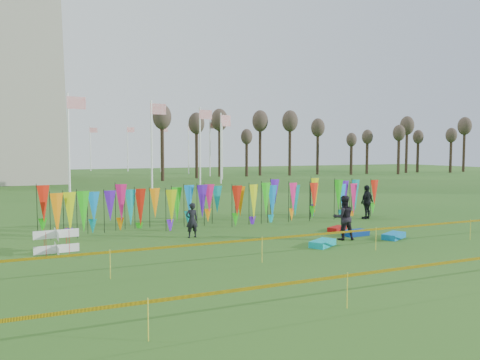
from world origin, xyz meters
name	(u,v)px	position (x,y,z in m)	size (l,w,h in m)	color
ground	(293,251)	(0.00, 0.00, 0.00)	(160.00, 160.00, 0.00)	#204D15
banner_row	(231,201)	(0.28, 6.89, 1.26)	(18.64, 0.64, 2.14)	black
caution_tape_near	(303,237)	(-0.22, -1.08, 0.78)	(26.00, 0.02, 0.90)	#ECBB04
caution_tape_far	(404,270)	(-0.22, -6.12, 0.78)	(26.00, 0.02, 0.90)	#ECBB04
tree_line	(331,134)	(32.00, 44.00, 6.17)	(53.92, 1.92, 7.84)	#37281B
box_kite	(57,242)	(-8.34, 3.25, 0.46)	(0.82, 0.82, 0.91)	red
person_left	(192,220)	(-2.70, 4.26, 0.78)	(0.57, 0.41, 1.55)	black
person_mid	(344,218)	(3.18, 1.17, 0.96)	(0.94, 0.58, 1.93)	black
person_right	(367,202)	(8.04, 5.66, 0.95)	(1.12, 0.64, 1.91)	black
kite_bag_turquoise	(323,243)	(1.57, 0.35, 0.12)	(1.25, 0.62, 0.25)	#0CADB9
kite_bag_blue	(355,233)	(4.27, 1.75, 0.12)	(1.17, 0.61, 0.24)	#093592
kite_bag_red	(337,229)	(4.23, 3.11, 0.10)	(1.08, 0.50, 0.20)	#AB0E0B
kite_bag_teal	(394,236)	(5.36, 0.49, 0.12)	(1.27, 0.61, 0.24)	#0D79C0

